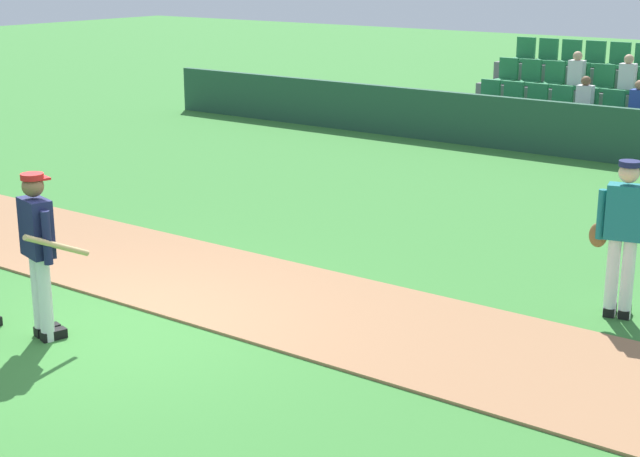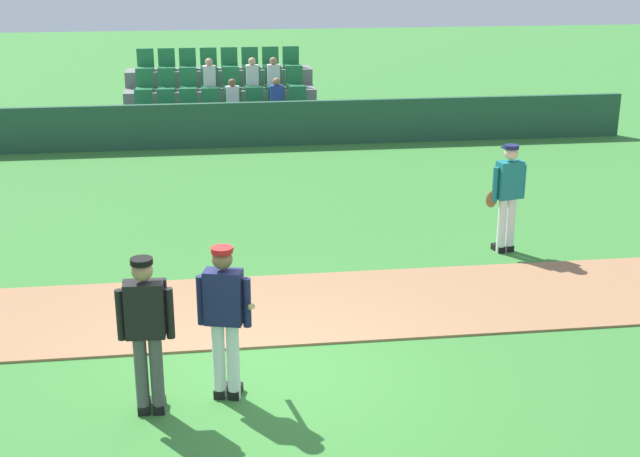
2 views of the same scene
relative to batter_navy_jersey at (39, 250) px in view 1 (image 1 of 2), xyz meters
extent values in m
plane|color=#387A33|center=(0.30, 0.51, -0.97)|extent=(80.00, 80.00, 0.00)
cube|color=#9E704C|center=(0.30, 2.33, -0.95)|extent=(28.00, 2.36, 0.03)
cube|color=#234C38|center=(0.30, 12.17, -0.43)|extent=(20.00, 0.16, 1.08)
cube|color=slate|center=(0.30, 14.04, -0.82)|extent=(5.00, 2.95, 0.30)
cube|color=slate|center=(0.30, 13.19, -0.47)|extent=(4.90, 0.85, 0.40)
cube|color=#237542|center=(-1.62, 13.09, -0.22)|extent=(0.44, 0.40, 0.08)
cube|color=#237542|center=(-1.62, 13.31, 0.03)|extent=(0.44, 0.08, 0.50)
cube|color=#237542|center=(-1.07, 13.09, -0.22)|extent=(0.44, 0.40, 0.08)
cube|color=#237542|center=(-1.07, 13.31, 0.03)|extent=(0.44, 0.08, 0.50)
cube|color=#237542|center=(-0.52, 13.09, -0.22)|extent=(0.44, 0.40, 0.08)
cube|color=#237542|center=(-0.52, 13.31, 0.03)|extent=(0.44, 0.08, 0.50)
cube|color=#237542|center=(0.03, 13.09, -0.22)|extent=(0.44, 0.40, 0.08)
cube|color=#237542|center=(0.03, 13.31, 0.03)|extent=(0.44, 0.08, 0.50)
cube|color=#237542|center=(0.58, 13.09, -0.22)|extent=(0.44, 0.40, 0.08)
cube|color=#237542|center=(0.58, 13.31, 0.03)|extent=(0.44, 0.08, 0.50)
cube|color=silver|center=(0.58, 13.14, 0.08)|extent=(0.32, 0.22, 0.52)
sphere|color=brown|center=(0.58, 13.14, 0.43)|extent=(0.20, 0.20, 0.20)
cube|color=#237542|center=(1.13, 13.09, -0.22)|extent=(0.44, 0.40, 0.08)
cube|color=#237542|center=(1.13, 13.31, 0.03)|extent=(0.44, 0.08, 0.50)
cube|color=#237542|center=(1.68, 13.09, -0.22)|extent=(0.44, 0.40, 0.08)
cube|color=#263F99|center=(1.68, 13.14, 0.08)|extent=(0.32, 0.22, 0.52)
sphere|color=#9E7051|center=(1.68, 13.14, 0.43)|extent=(0.20, 0.20, 0.20)
cube|color=slate|center=(0.30, 14.04, -0.07)|extent=(4.90, 0.85, 0.40)
cube|color=#237542|center=(-1.62, 13.94, 0.18)|extent=(0.44, 0.40, 0.08)
cube|color=#237542|center=(-1.62, 14.16, 0.43)|extent=(0.44, 0.08, 0.50)
cube|color=#237542|center=(-1.07, 13.94, 0.18)|extent=(0.44, 0.40, 0.08)
cube|color=#237542|center=(-1.07, 14.16, 0.43)|extent=(0.44, 0.08, 0.50)
cube|color=#237542|center=(-0.52, 13.94, 0.18)|extent=(0.44, 0.40, 0.08)
cube|color=#237542|center=(-0.52, 14.16, 0.43)|extent=(0.44, 0.08, 0.50)
cube|color=#237542|center=(0.03, 13.94, 0.18)|extent=(0.44, 0.40, 0.08)
cube|color=#237542|center=(0.03, 14.16, 0.43)|extent=(0.44, 0.08, 0.50)
cube|color=silver|center=(0.03, 13.99, 0.48)|extent=(0.32, 0.22, 0.52)
sphere|color=tan|center=(0.03, 13.99, 0.83)|extent=(0.20, 0.20, 0.20)
cube|color=#237542|center=(0.58, 13.94, 0.18)|extent=(0.44, 0.40, 0.08)
cube|color=#237542|center=(0.58, 14.16, 0.43)|extent=(0.44, 0.08, 0.50)
cube|color=#237542|center=(1.13, 13.94, 0.18)|extent=(0.44, 0.40, 0.08)
cube|color=#237542|center=(1.13, 14.16, 0.43)|extent=(0.44, 0.08, 0.50)
cube|color=silver|center=(1.13, 13.99, 0.48)|extent=(0.32, 0.22, 0.52)
sphere|color=tan|center=(1.13, 13.99, 0.83)|extent=(0.20, 0.20, 0.20)
cube|color=slate|center=(0.30, 14.89, 0.33)|extent=(4.90, 0.85, 0.40)
cube|color=#237542|center=(-1.62, 14.79, 0.58)|extent=(0.44, 0.40, 0.08)
cube|color=#237542|center=(-1.62, 15.01, 0.83)|extent=(0.44, 0.08, 0.50)
cube|color=#237542|center=(-1.07, 14.79, 0.58)|extent=(0.44, 0.40, 0.08)
cube|color=#237542|center=(-1.07, 15.01, 0.83)|extent=(0.44, 0.08, 0.50)
cube|color=#237542|center=(-0.52, 14.79, 0.58)|extent=(0.44, 0.40, 0.08)
cube|color=#237542|center=(-0.52, 15.01, 0.83)|extent=(0.44, 0.08, 0.50)
cube|color=#237542|center=(0.03, 14.79, 0.58)|extent=(0.44, 0.40, 0.08)
cube|color=#237542|center=(0.03, 15.01, 0.83)|extent=(0.44, 0.08, 0.50)
cube|color=#237542|center=(0.58, 14.79, 0.58)|extent=(0.44, 0.40, 0.08)
cube|color=#237542|center=(0.58, 15.01, 0.83)|extent=(0.44, 0.08, 0.50)
cylinder|color=white|center=(-0.08, 0.02, -0.52)|extent=(0.14, 0.14, 0.90)
cylinder|color=white|center=(0.07, -0.02, -0.52)|extent=(0.14, 0.14, 0.90)
cube|color=black|center=(-0.07, 0.07, -0.92)|extent=(0.18, 0.28, 0.10)
cube|color=black|center=(0.09, 0.03, -0.92)|extent=(0.18, 0.28, 0.10)
cube|color=#191E47|center=(-0.01, 0.00, 0.23)|extent=(0.44, 0.32, 0.60)
cylinder|color=#191E47|center=(-0.25, 0.06, 0.18)|extent=(0.09, 0.09, 0.55)
cylinder|color=#191E47|center=(0.23, -0.07, 0.18)|extent=(0.09, 0.09, 0.55)
sphere|color=brown|center=(-0.01, 0.00, 0.66)|extent=(0.22, 0.22, 0.22)
cylinder|color=#B21919|center=(-0.01, 0.00, 0.76)|extent=(0.23, 0.23, 0.06)
cube|color=#B21919|center=(0.02, 0.09, 0.73)|extent=(0.20, 0.16, 0.02)
cylinder|color=tan|center=(0.26, 0.03, 0.08)|extent=(0.09, 0.80, 0.41)
cylinder|color=white|center=(4.50, 4.12, -0.52)|extent=(0.14, 0.14, 0.90)
cylinder|color=white|center=(4.66, 4.15, -0.52)|extent=(0.14, 0.14, 0.90)
cube|color=black|center=(4.49, 4.18, -0.92)|extent=(0.17, 0.28, 0.10)
cube|color=black|center=(4.65, 4.21, -0.92)|extent=(0.17, 0.28, 0.10)
cube|color=#197075|center=(4.58, 4.14, 0.23)|extent=(0.44, 0.30, 0.60)
cylinder|color=#197075|center=(4.34, 4.08, 0.18)|extent=(0.09, 0.09, 0.55)
sphere|color=beige|center=(4.58, 4.14, 0.66)|extent=(0.22, 0.22, 0.22)
cylinder|color=#191E4C|center=(4.58, 4.14, 0.76)|extent=(0.23, 0.23, 0.06)
cube|color=#191E4C|center=(4.56, 4.23, 0.73)|extent=(0.20, 0.16, 0.02)
ellipsoid|color=brown|center=(4.31, 4.12, -0.07)|extent=(0.22, 0.16, 0.28)
camera|label=1|loc=(7.87, -5.86, 2.88)|focal=54.19mm
camera|label=2|loc=(-0.12, -8.60, 3.85)|focal=48.98mm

